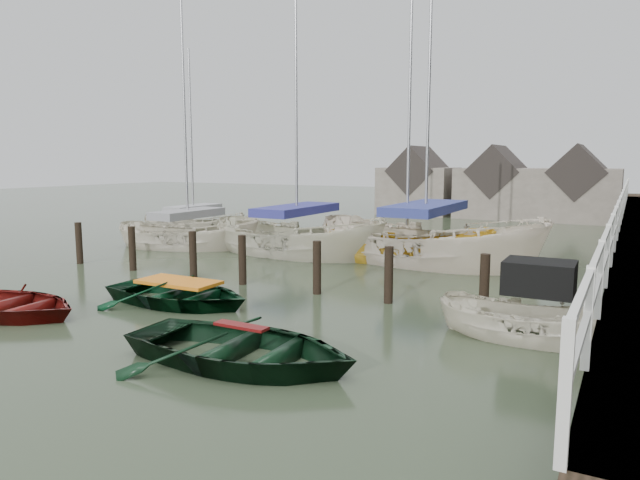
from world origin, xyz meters
The scene contains 12 objects.
ground centered at (0.00, 0.00, 0.00)m, with size 120.00×120.00×0.00m, color #2B3723.
mooring_pilings centered at (-1.11, 3.00, 0.50)m, with size 13.72×0.22×1.80m.
far_sheds centered at (0.83, 26.00, 1.86)m, with size 14.00×4.08×4.39m.
rowboat_red centered at (-3.91, -2.19, 0.00)m, with size 2.74×3.84×0.80m, color #570F0C.
rowboat_green centered at (-1.20, 0.43, 0.00)m, with size 2.77×3.88×0.80m, color black.
rowboat_dkgreen centered at (2.60, -2.17, 0.00)m, with size 3.03×4.24×0.88m, color black.
motorboat centered at (6.80, 1.66, 0.12)m, with size 3.79×1.46×2.26m.
sailboat_a centered at (-7.12, 7.42, 0.07)m, with size 6.30×3.90×10.81m.
sailboat_b centered at (-2.50, 8.12, 0.06)m, with size 7.49×3.25×12.80m.
sailboat_c centered at (1.55, 8.75, 0.01)m, with size 6.22×3.32×9.91m.
sailboat_d centered at (2.21, 8.73, 0.06)m, with size 8.63×4.24×12.94m.
sailboat_e centered at (-9.59, 10.56, 0.07)m, with size 5.55×2.75×9.46m.
Camera 1 is at (8.29, -9.75, 3.47)m, focal length 32.00 mm.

